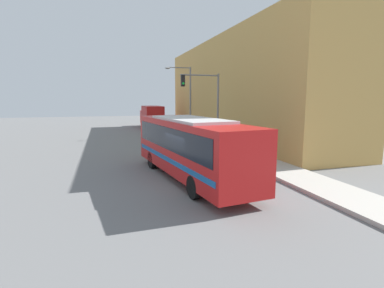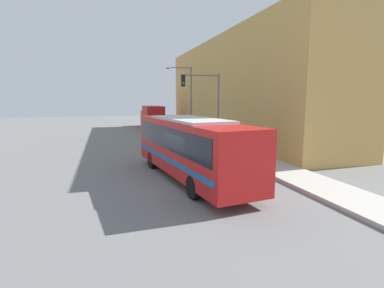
{
  "view_description": "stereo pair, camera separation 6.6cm",
  "coord_description": "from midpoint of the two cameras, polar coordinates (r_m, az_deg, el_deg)",
  "views": [
    {
      "loc": [
        -3.95,
        -13.4,
        4.18
      ],
      "look_at": [
        1.29,
        4.13,
        1.38
      ],
      "focal_mm": 28.0,
      "sensor_mm": 36.0,
      "label": 1
    },
    {
      "loc": [
        -3.89,
        -13.42,
        4.18
      ],
      "look_at": [
        1.29,
        4.13,
        1.38
      ],
      "focal_mm": 28.0,
      "sensor_mm": 36.0,
      "label": 2
    }
  ],
  "objects": [
    {
      "name": "delivery_truck",
      "position": [
        43.19,
        -7.56,
        5.32
      ],
      "size": [
        2.36,
        7.89,
        3.1
      ],
      "color": "#B21919",
      "rests_on": "ground_plane"
    },
    {
      "name": "building_facade",
      "position": [
        33.21,
        8.54,
        10.23
      ],
      "size": [
        6.0,
        31.45,
        10.23
      ],
      "color": "tan",
      "rests_on": "ground_plane"
    },
    {
      "name": "ground_plane",
      "position": [
        14.58,
        -0.13,
        -7.96
      ],
      "size": [
        120.0,
        120.0,
        0.0
      ],
      "primitive_type": "plane",
      "color": "slate"
    },
    {
      "name": "street_lamp",
      "position": [
        32.97,
        -0.81,
        9.36
      ],
      "size": [
        2.88,
        0.28,
        7.33
      ],
      "color": "slate",
      "rests_on": "sidewalk"
    },
    {
      "name": "pedestrian_near_corner",
      "position": [
        20.39,
        11.52,
        -0.37
      ],
      "size": [
        0.34,
        0.34,
        1.68
      ],
      "color": "slate",
      "rests_on": "sidewalk"
    },
    {
      "name": "traffic_light_pole",
      "position": [
        24.66,
        2.84,
        8.82
      ],
      "size": [
        3.28,
        0.35,
        5.98
      ],
      "color": "slate",
      "rests_on": "sidewalk"
    },
    {
      "name": "parking_meter",
      "position": [
        24.69,
        5.14,
        1.4
      ],
      "size": [
        0.14,
        0.14,
        1.3
      ],
      "color": "slate",
      "rests_on": "sidewalk"
    },
    {
      "name": "pedestrian_mid_block",
      "position": [
        26.06,
        6.78,
        1.57
      ],
      "size": [
        0.34,
        0.34,
        1.57
      ],
      "color": "#23283D",
      "rests_on": "sidewalk"
    },
    {
      "name": "fire_hydrant",
      "position": [
        19.9,
        10.84,
        -1.91
      ],
      "size": [
        0.25,
        0.34,
        0.79
      ],
      "color": "red",
      "rests_on": "sidewalk"
    },
    {
      "name": "sidewalk",
      "position": [
        35.02,
        -0.26,
        2.0
      ],
      "size": [
        2.52,
        70.0,
        0.17
      ],
      "color": "#B7B2A8",
      "rests_on": "ground_plane"
    },
    {
      "name": "city_bus",
      "position": [
        15.31,
        -0.29,
        -0.06
      ],
      "size": [
        3.78,
        10.66,
        3.19
      ],
      "rotation": [
        0.0,
        0.0,
        0.13
      ],
      "color": "red",
      "rests_on": "ground_plane"
    }
  ]
}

